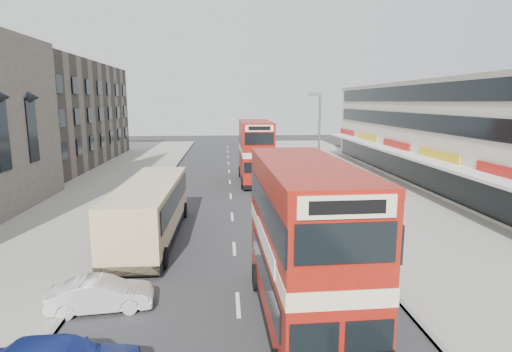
# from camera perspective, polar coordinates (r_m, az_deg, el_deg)

# --- Properties ---
(ground) EXTENTS (160.00, 160.00, 0.00)m
(ground) POSITION_cam_1_polar(r_m,az_deg,el_deg) (14.48, -2.22, -20.96)
(ground) COLOR #28282B
(ground) RESTS_ON ground
(road_surface) EXTENTS (12.00, 90.00, 0.01)m
(road_surface) POSITION_cam_1_polar(r_m,az_deg,el_deg) (33.24, -3.50, -2.80)
(road_surface) COLOR #28282B
(road_surface) RESTS_ON ground
(pavement_right) EXTENTS (12.00, 90.00, 0.15)m
(pavement_right) POSITION_cam_1_polar(r_m,az_deg,el_deg) (35.46, 16.29, -2.25)
(pavement_right) COLOR gray
(pavement_right) RESTS_ON ground
(pavement_left) EXTENTS (12.00, 90.00, 0.15)m
(pavement_left) POSITION_cam_1_polar(r_m,az_deg,el_deg) (35.18, -23.46, -2.79)
(pavement_left) COLOR gray
(pavement_left) RESTS_ON ground
(kerb_left) EXTENTS (0.20, 90.00, 0.16)m
(kerb_left) POSITION_cam_1_polar(r_m,az_deg,el_deg) (33.70, -13.94, -2.78)
(kerb_left) COLOR gray
(kerb_left) RESTS_ON ground
(kerb_right) EXTENTS (0.20, 90.00, 0.16)m
(kerb_right) POSITION_cam_1_polar(r_m,az_deg,el_deg) (33.85, 6.89, -2.49)
(kerb_right) COLOR gray
(kerb_right) RESTS_ON ground
(brick_terrace) EXTENTS (14.00, 28.00, 12.00)m
(brick_terrace) POSITION_cam_1_polar(r_m,az_deg,el_deg) (54.83, -27.76, 7.53)
(brick_terrace) COLOR #66594C
(brick_terrace) RESTS_ON ground
(commercial_row) EXTENTS (9.90, 46.20, 9.30)m
(commercial_row) POSITION_cam_1_polar(r_m,az_deg,el_deg) (40.05, 26.37, 5.18)
(commercial_row) COLOR beige
(commercial_row) RESTS_ON ground
(street_lamp) EXTENTS (1.00, 0.20, 8.12)m
(street_lamp) POSITION_cam_1_polar(r_m,az_deg,el_deg) (31.28, 8.54, 5.16)
(street_lamp) COLOR slate
(street_lamp) RESTS_ON ground
(bus_main) EXTENTS (2.93, 9.82, 5.40)m
(bus_main) POSITION_cam_1_polar(r_m,az_deg,el_deg) (13.93, 6.68, -9.36)
(bus_main) COLOR black
(bus_main) RESTS_ON ground
(bus_second) EXTENTS (2.77, 10.02, 5.52)m
(bus_second) POSITION_cam_1_polar(r_m,az_deg,el_deg) (38.50, -0.06, 3.40)
(bus_second) COLOR black
(bus_second) RESTS_ON ground
(coach) EXTENTS (3.02, 11.10, 2.93)m
(coach) POSITION_cam_1_polar(r_m,az_deg,el_deg) (23.37, -14.35, -4.37)
(coach) COLOR black
(coach) RESTS_ON ground
(car_left_front) EXTENTS (3.76, 1.68, 1.20)m
(car_left_front) POSITION_cam_1_polar(r_m,az_deg,el_deg) (16.59, -20.53, -15.03)
(car_left_front) COLOR silver
(car_left_front) RESTS_ON ground
(car_right_a) EXTENTS (4.35, 1.83, 1.25)m
(car_right_a) POSITION_cam_1_polar(r_m,az_deg,el_deg) (30.02, 6.65, -3.05)
(car_right_a) COLOR maroon
(car_right_a) RESTS_ON ground
(car_right_b) EXTENTS (5.01, 2.43, 1.37)m
(car_right_b) POSITION_cam_1_polar(r_m,az_deg,el_deg) (33.52, 5.55, -1.52)
(car_right_b) COLOR #CF6614
(car_right_b) RESTS_ON ground
(pedestrian_near) EXTENTS (0.73, 0.67, 1.65)m
(pedestrian_near) POSITION_cam_1_polar(r_m,az_deg,el_deg) (28.29, 14.10, -3.40)
(pedestrian_near) COLOR gray
(pedestrian_near) RESTS_ON pavement_right
(pedestrian_far) EXTENTS (1.07, 0.74, 1.69)m
(pedestrian_far) POSITION_cam_1_polar(r_m,az_deg,el_deg) (43.46, 7.55, 1.56)
(pedestrian_far) COLOR gray
(pedestrian_far) RESTS_ON pavement_right
(cyclist) EXTENTS (0.75, 1.79, 2.04)m
(cyclist) POSITION_cam_1_polar(r_m,az_deg,el_deg) (34.99, 2.57, -0.99)
(cyclist) COLOR gray
(cyclist) RESTS_ON ground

